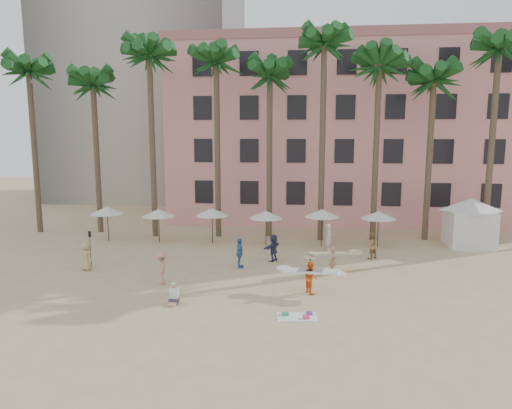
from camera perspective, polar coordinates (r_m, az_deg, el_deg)
The scene contains 11 objects.
ground at distance 21.56m, azimuth 1.13°, elevation -13.12°, with size 120.00×120.00×0.00m, color #D1B789.
pink_hotel at distance 46.22m, azimuth 12.78°, elevation 8.59°, with size 35.00×14.00×16.00m, color pink.
palm_row at distance 35.28m, azimuth 4.23°, elevation 16.84°, with size 44.40×5.40×16.30m.
umbrella_row at distance 33.26m, azimuth -2.16°, elevation -1.06°, with size 22.50×2.70×2.73m.
cabana at distance 36.09m, azimuth 25.18°, elevation -1.55°, with size 4.65×4.65×3.50m.
beach_towel at distance 20.97m, azimuth 5.26°, elevation -13.72°, with size 1.90×1.19×0.14m.
carrier_yellow at distance 27.11m, azimuth 9.62°, elevation -6.56°, with size 3.01×1.97×1.58m.
carrier_white at distance 23.65m, azimuth 6.83°, elevation -8.87°, with size 2.97×1.43×1.64m.
beachgoers at distance 28.05m, azimuth -1.13°, elevation -5.95°, with size 18.26×9.15×1.89m.
paddle at distance 29.54m, azimuth -20.02°, elevation -4.70°, with size 0.18×0.04×2.23m.
seated_man at distance 22.66m, azimuth -10.26°, elevation -11.22°, with size 0.44×0.76×0.99m.
Camera 1 is at (1.69, -19.92, 8.09)m, focal length 32.00 mm.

